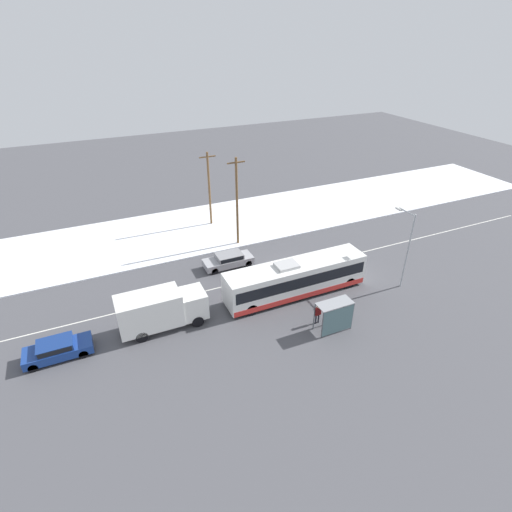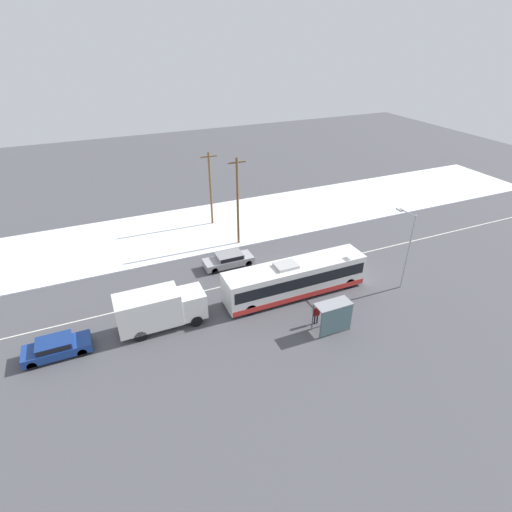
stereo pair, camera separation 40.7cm
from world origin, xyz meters
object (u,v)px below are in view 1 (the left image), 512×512
bus_shelter (336,313)px  city_bus (296,278)px  pedestrian_at_stop (318,312)px  sedan_car (229,259)px  streetlamp (406,240)px  box_truck (160,309)px  utility_pole_roadside (237,201)px  utility_pole_snowlot (209,188)px  parked_car_near_truck (57,349)px

bus_shelter → city_bus: bearing=93.3°
pedestrian_at_stop → sedan_car: bearing=106.7°
city_bus → streetlamp: streetlamp is taller
pedestrian_at_stop → box_truck: bearing=158.1°
sedan_car → utility_pole_roadside: bearing=-123.1°
city_bus → streetlamp: 9.71m
city_bus → bus_shelter: size_ratio=4.56×
sedan_car → streetlamp: 15.78m
city_bus → utility_pole_snowlot: 16.38m
sedan_car → utility_pole_roadside: 6.09m
box_truck → streetlamp: bearing=-7.5°
bus_shelter → utility_pole_snowlot: utility_pole_snowlot is taller
parked_car_near_truck → pedestrian_at_stop: 18.59m
streetlamp → pedestrian_at_stop: bearing=-169.6°
utility_pole_roadside → bus_shelter: bearing=-85.1°
pedestrian_at_stop → utility_pole_roadside: 14.91m
box_truck → utility_pole_roadside: size_ratio=0.71×
city_bus → utility_pole_snowlot: utility_pole_snowlot is taller
bus_shelter → streetlamp: size_ratio=0.39×
utility_pole_roadside → utility_pole_snowlot: (-1.01, 5.68, -0.42)m
pedestrian_at_stop → utility_pole_snowlot: bearing=94.8°
sedan_car → streetlamp: streetlamp is taller
box_truck → pedestrian_at_stop: box_truck is taller
box_truck → streetlamp: size_ratio=0.95×
streetlamp → box_truck: bearing=172.5°
pedestrian_at_stop → utility_pole_snowlot: size_ratio=0.20×
sedan_car → bus_shelter: size_ratio=1.74×
sedan_car → parked_car_near_truck: size_ratio=1.06×
sedan_car → parked_car_near_truck: same height
parked_car_near_truck → box_truck: bearing=1.5°
city_bus → sedan_car: bearing=118.5°
box_truck → utility_pole_snowlot: bearing=59.7°
pedestrian_at_stop → utility_pole_roadside: utility_pole_roadside is taller
parked_car_near_truck → utility_pole_roadside: size_ratio=0.48×
sedan_car → utility_pole_snowlot: 10.27m
streetlamp → utility_pole_roadside: size_ratio=0.75×
box_truck → utility_pole_snowlot: 18.40m
city_bus → utility_pole_roadside: size_ratio=1.34×
box_truck → streetlamp: 20.59m
pedestrian_at_stop → utility_pole_roadside: bearing=92.8°
utility_pole_roadside → streetlamp: bearing=-51.7°
box_truck → utility_pole_roadside: bearing=44.5°
pedestrian_at_stop → utility_pole_snowlot: utility_pole_snowlot is taller
pedestrian_at_stop → bus_shelter: (0.67, -1.33, 0.62)m
city_bus → sedan_car: size_ratio=2.63×
sedan_car → streetlamp: (12.52, -8.90, 3.59)m
utility_pole_snowlot → pedestrian_at_stop: bearing=-85.2°
parked_car_near_truck → streetlamp: size_ratio=0.64×
city_bus → utility_pole_roadside: (-1.05, 10.33, 3.23)m
bus_shelter → box_truck: bearing=153.7°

